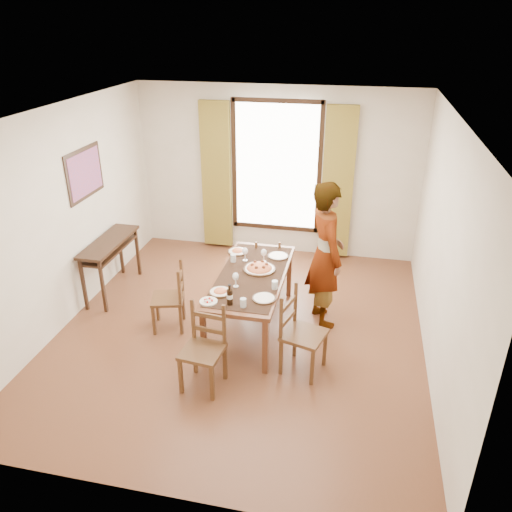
% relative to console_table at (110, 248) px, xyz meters
% --- Properties ---
extents(ground, '(5.00, 5.00, 0.00)m').
position_rel_console_table_xyz_m(ground, '(2.03, -0.60, -0.68)').
color(ground, '#452715').
rests_on(ground, ground).
extents(room_shell, '(4.60, 5.10, 2.74)m').
position_rel_console_table_xyz_m(room_shell, '(2.03, -0.47, 0.86)').
color(room_shell, silver).
rests_on(room_shell, ground).
extents(console_table, '(0.38, 1.20, 0.80)m').
position_rel_console_table_xyz_m(console_table, '(0.00, 0.00, 0.00)').
color(console_table, black).
rests_on(console_table, ground).
extents(dining_table, '(0.83, 1.86, 0.76)m').
position_rel_console_table_xyz_m(dining_table, '(2.14, -0.48, 0.00)').
color(dining_table, brown).
rests_on(dining_table, ground).
extents(chair_west, '(0.48, 0.48, 0.88)m').
position_rel_console_table_xyz_m(chair_west, '(1.15, -0.70, -0.27)').
color(chair_west, '#52331B').
rests_on(chair_west, ground).
extents(chair_north, '(0.43, 0.43, 0.84)m').
position_rel_console_table_xyz_m(chair_north, '(2.17, 0.46, -0.29)').
color(chair_north, '#52331B').
rests_on(chair_north, ground).
extents(chair_south, '(0.46, 0.46, 0.94)m').
position_rel_console_table_xyz_m(chair_south, '(1.89, -1.67, -0.25)').
color(chair_south, '#52331B').
rests_on(chair_south, ground).
extents(chair_east, '(0.54, 0.54, 0.98)m').
position_rel_console_table_xyz_m(chair_east, '(2.86, -1.19, -0.23)').
color(chair_east, '#52331B').
rests_on(chair_east, ground).
extents(man, '(1.03, 0.97, 1.89)m').
position_rel_console_table_xyz_m(man, '(3.01, -0.13, 0.26)').
color(man, gray).
rests_on(man, ground).
extents(plate_sw, '(0.27, 0.27, 0.05)m').
position_rel_console_table_xyz_m(plate_sw, '(1.89, -0.99, 0.10)').
color(plate_sw, silver).
rests_on(plate_sw, dining_table).
extents(plate_se, '(0.27, 0.27, 0.05)m').
position_rel_console_table_xyz_m(plate_se, '(2.41, -1.02, 0.10)').
color(plate_se, silver).
rests_on(plate_se, dining_table).
extents(plate_nw, '(0.27, 0.27, 0.05)m').
position_rel_console_table_xyz_m(plate_nw, '(1.82, 0.10, 0.10)').
color(plate_nw, silver).
rests_on(plate_nw, dining_table).
extents(plate_ne, '(0.27, 0.27, 0.05)m').
position_rel_console_table_xyz_m(plate_ne, '(2.38, 0.08, 0.10)').
color(plate_ne, silver).
rests_on(plate_ne, dining_table).
extents(pasta_platter, '(0.40, 0.40, 0.10)m').
position_rel_console_table_xyz_m(pasta_platter, '(2.22, -0.34, 0.12)').
color(pasta_platter, '#B53317').
rests_on(pasta_platter, dining_table).
extents(caprese_plate, '(0.20, 0.20, 0.04)m').
position_rel_console_table_xyz_m(caprese_plate, '(1.82, -1.21, 0.09)').
color(caprese_plate, silver).
rests_on(caprese_plate, dining_table).
extents(wine_glass_a, '(0.08, 0.08, 0.18)m').
position_rel_console_table_xyz_m(wine_glass_a, '(2.03, -0.81, 0.16)').
color(wine_glass_a, white).
rests_on(wine_glass_a, dining_table).
extents(wine_glass_b, '(0.08, 0.08, 0.18)m').
position_rel_console_table_xyz_m(wine_glass_b, '(2.22, -0.11, 0.16)').
color(wine_glass_b, white).
rests_on(wine_glass_b, dining_table).
extents(wine_glass_c, '(0.08, 0.08, 0.18)m').
position_rel_console_table_xyz_m(wine_glass_c, '(1.98, -0.12, 0.16)').
color(wine_glass_c, white).
rests_on(wine_glass_c, dining_table).
extents(tumbler_a, '(0.07, 0.07, 0.10)m').
position_rel_console_table_xyz_m(tumbler_a, '(2.49, -0.76, 0.12)').
color(tumbler_a, silver).
rests_on(tumbler_a, dining_table).
extents(tumbler_b, '(0.07, 0.07, 0.10)m').
position_rel_console_table_xyz_m(tumbler_b, '(1.84, -0.18, 0.12)').
color(tumbler_b, silver).
rests_on(tumbler_b, dining_table).
extents(tumbler_c, '(0.07, 0.07, 0.10)m').
position_rel_console_table_xyz_m(tumbler_c, '(2.22, -1.23, 0.12)').
color(tumbler_c, silver).
rests_on(tumbler_c, dining_table).
extents(wine_bottle, '(0.07, 0.07, 0.25)m').
position_rel_console_table_xyz_m(wine_bottle, '(2.06, -1.21, 0.20)').
color(wine_bottle, black).
rests_on(wine_bottle, dining_table).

